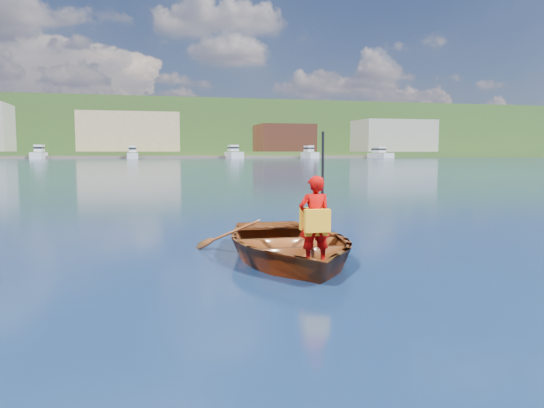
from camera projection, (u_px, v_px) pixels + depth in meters
name	position (u px, v px, depth m)	size (l,w,h in m)	color
ground	(314.00, 267.00, 7.34)	(600.00, 600.00, 0.00)	#132144
rowboat	(288.00, 243.00, 7.89)	(2.81, 3.82, 0.77)	brown
child_paddler	(315.00, 220.00, 7.00)	(0.44, 0.34, 1.76)	#B40504
shoreline	(143.00, 133.00, 234.76)	(400.00, 140.00, 22.00)	#365D24
dock	(188.00, 157.00, 152.98)	(159.95, 13.59, 0.80)	brown
waterfront_buildings	(120.00, 133.00, 164.00)	(202.00, 16.00, 14.00)	maroon
marina_yachts	(148.00, 154.00, 145.63)	(144.55, 12.49, 4.10)	silver
hillside_trees	(111.00, 117.00, 227.11)	(267.55, 80.84, 24.63)	#382314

